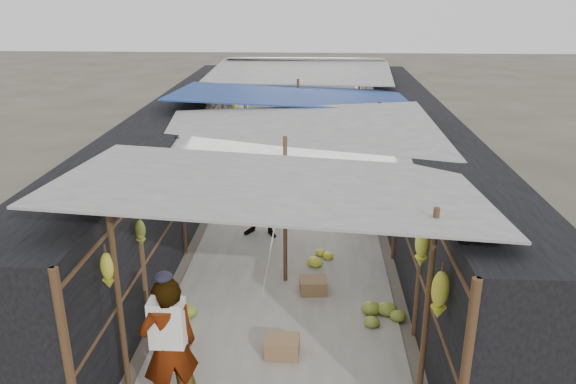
% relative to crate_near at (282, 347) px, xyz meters
% --- Properties ---
extents(aisle_slab, '(3.60, 16.00, 0.02)m').
position_rel_crate_near_xyz_m(aisle_slab, '(-0.08, 5.61, -0.13)').
color(aisle_slab, '#9E998E').
rests_on(aisle_slab, ground).
extents(stall_left, '(1.40, 15.00, 2.30)m').
position_rel_crate_near_xyz_m(stall_left, '(-2.78, 5.61, 1.01)').
color(stall_left, black).
rests_on(stall_left, ground).
extents(stall_right, '(1.40, 15.00, 2.30)m').
position_rel_crate_near_xyz_m(stall_right, '(2.62, 5.61, 1.01)').
color(stall_right, black).
rests_on(stall_right, ground).
extents(crate_near, '(0.48, 0.39, 0.28)m').
position_rel_crate_near_xyz_m(crate_near, '(0.00, 0.00, 0.00)').
color(crate_near, '#8C6947').
rests_on(crate_near, ground).
extents(crate_mid, '(0.47, 0.39, 0.27)m').
position_rel_crate_near_xyz_m(crate_mid, '(0.41, 1.72, -0.01)').
color(crate_mid, '#8C6947').
rests_on(crate_mid, ground).
extents(crate_back, '(0.45, 0.39, 0.25)m').
position_rel_crate_near_xyz_m(crate_back, '(-0.99, 10.91, -0.01)').
color(crate_back, '#8C6947').
rests_on(crate_back, ground).
extents(black_basin, '(0.61, 0.61, 0.18)m').
position_rel_crate_near_xyz_m(black_basin, '(1.62, 7.57, -0.05)').
color(black_basin, black).
rests_on(black_basin, ground).
extents(vendor_elderly, '(0.79, 0.69, 1.81)m').
position_rel_crate_near_xyz_m(vendor_elderly, '(-1.24, -1.14, 0.77)').
color(vendor_elderly, white).
rests_on(vendor_elderly, ground).
extents(shopper_blue, '(1.00, 0.84, 1.82)m').
position_rel_crate_near_xyz_m(shopper_blue, '(-0.61, 3.96, 0.77)').
color(shopper_blue, navy).
rests_on(shopper_blue, ground).
extents(vendor_seated, '(0.30, 0.51, 0.78)m').
position_rel_crate_near_xyz_m(vendor_seated, '(1.50, 4.37, 0.25)').
color(vendor_seated, '#433D3A').
rests_on(vendor_seated, ground).
extents(market_canopy, '(5.62, 15.20, 2.77)m').
position_rel_crate_near_xyz_m(market_canopy, '(-0.05, 5.95, 2.27)').
color(market_canopy, brown).
rests_on(market_canopy, ground).
extents(hanging_bananas, '(3.96, 13.77, 0.83)m').
position_rel_crate_near_xyz_m(hanging_bananas, '(-0.04, 5.29, 1.51)').
color(hanging_bananas, gold).
rests_on(hanging_bananas, ground).
extents(floor_bananas, '(3.81, 9.73, 0.34)m').
position_rel_crate_near_xyz_m(floor_bananas, '(0.01, 6.00, 0.01)').
color(floor_bananas, gold).
rests_on(floor_bananas, ground).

